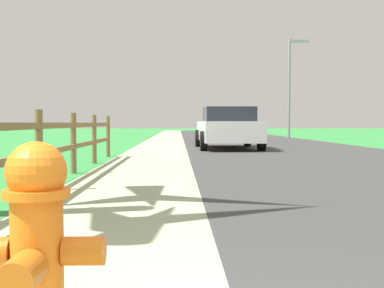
{
  "coord_description": "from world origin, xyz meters",
  "views": [
    {
      "loc": [
        -0.29,
        -1.05,
        0.94
      ],
      "look_at": [
        -0.08,
        6.48,
        0.62
      ],
      "focal_mm": 47.01,
      "sensor_mm": 36.0,
      "label": 1
    }
  ],
  "objects_px": {
    "street_lamp": "(291,79)",
    "fire_hydrant": "(36,247)",
    "parked_car_red": "(222,126)",
    "parked_suv_white": "(228,128)"
  },
  "relations": [
    {
      "from": "parked_suv_white",
      "to": "street_lamp",
      "type": "height_order",
      "value": "street_lamp"
    },
    {
      "from": "fire_hydrant",
      "to": "street_lamp",
      "type": "xyz_separation_m",
      "value": [
        7.11,
        27.07,
        3.04
      ]
    },
    {
      "from": "fire_hydrant",
      "to": "parked_suv_white",
      "type": "distance_m",
      "value": 16.39
    },
    {
      "from": "parked_suv_white",
      "to": "street_lamp",
      "type": "xyz_separation_m",
      "value": [
        4.76,
        10.86,
        2.74
      ]
    },
    {
      "from": "street_lamp",
      "to": "fire_hydrant",
      "type": "bearing_deg",
      "value": -104.72
    },
    {
      "from": "parked_suv_white",
      "to": "parked_car_red",
      "type": "height_order",
      "value": "parked_car_red"
    },
    {
      "from": "parked_car_red",
      "to": "street_lamp",
      "type": "relative_size",
      "value": 0.84
    },
    {
      "from": "fire_hydrant",
      "to": "street_lamp",
      "type": "bearing_deg",
      "value": 75.28
    },
    {
      "from": "fire_hydrant",
      "to": "parked_suv_white",
      "type": "xyz_separation_m",
      "value": [
        2.35,
        16.22,
        0.3
      ]
    },
    {
      "from": "fire_hydrant",
      "to": "parked_car_red",
      "type": "relative_size",
      "value": 0.18
    }
  ]
}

